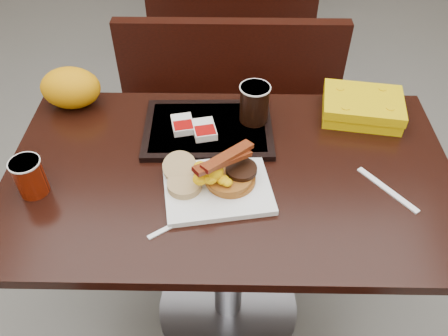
{
  "coord_description": "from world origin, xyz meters",
  "views": [
    {
      "loc": [
        0.0,
        -0.88,
        1.62
      ],
      "look_at": [
        -0.01,
        -0.04,
        0.8
      ],
      "focal_mm": 36.83,
      "sensor_mm": 36.0,
      "label": 1
    }
  ],
  "objects_px": {
    "platter": "(218,188)",
    "hashbrown_sleeve_right": "(204,130)",
    "paper_bag": "(71,88)",
    "knife": "(387,190)",
    "hashbrown_sleeve_left": "(183,125)",
    "clamshell": "(362,107)",
    "coffee_cup_far": "(254,104)",
    "bench_far_s": "(232,0)",
    "tray": "(208,129)",
    "pancake_stack": "(231,177)",
    "coffee_cup_near": "(30,177)",
    "table_near": "(229,252)",
    "fork": "(165,229)",
    "bench_near_n": "(230,121)"
  },
  "relations": [
    {
      "from": "platter",
      "to": "hashbrown_sleeve_right",
      "type": "relative_size",
      "value": 3.19
    },
    {
      "from": "platter",
      "to": "paper_bag",
      "type": "bearing_deg",
      "value": 131.98
    },
    {
      "from": "knife",
      "to": "hashbrown_sleeve_left",
      "type": "bearing_deg",
      "value": -149.58
    },
    {
      "from": "hashbrown_sleeve_right",
      "to": "clamshell",
      "type": "distance_m",
      "value": 0.48
    },
    {
      "from": "coffee_cup_far",
      "to": "clamshell",
      "type": "relative_size",
      "value": 0.49
    },
    {
      "from": "bench_far_s",
      "to": "clamshell",
      "type": "relative_size",
      "value": 4.29
    },
    {
      "from": "platter",
      "to": "clamshell",
      "type": "distance_m",
      "value": 0.53
    },
    {
      "from": "tray",
      "to": "paper_bag",
      "type": "bearing_deg",
      "value": 162.07
    },
    {
      "from": "pancake_stack",
      "to": "platter",
      "type": "bearing_deg",
      "value": -148.11
    },
    {
      "from": "coffee_cup_near",
      "to": "hashbrown_sleeve_right",
      "type": "height_order",
      "value": "coffee_cup_near"
    },
    {
      "from": "knife",
      "to": "tray",
      "type": "height_order",
      "value": "tray"
    },
    {
      "from": "coffee_cup_near",
      "to": "hashbrown_sleeve_right",
      "type": "relative_size",
      "value": 1.21
    },
    {
      "from": "table_near",
      "to": "paper_bag",
      "type": "height_order",
      "value": "paper_bag"
    },
    {
      "from": "coffee_cup_near",
      "to": "tray",
      "type": "height_order",
      "value": "coffee_cup_near"
    },
    {
      "from": "clamshell",
      "to": "paper_bag",
      "type": "xyz_separation_m",
      "value": [
        -0.88,
        0.04,
        0.03
      ]
    },
    {
      "from": "fork",
      "to": "tray",
      "type": "relative_size",
      "value": 0.35
    },
    {
      "from": "table_near",
      "to": "bench_near_n",
      "type": "relative_size",
      "value": 1.2
    },
    {
      "from": "bench_far_s",
      "to": "fork",
      "type": "bearing_deg",
      "value": -94.08
    },
    {
      "from": "hashbrown_sleeve_right",
      "to": "clamshell",
      "type": "xyz_separation_m",
      "value": [
        0.47,
        0.11,
        0.0
      ]
    },
    {
      "from": "coffee_cup_near",
      "to": "paper_bag",
      "type": "xyz_separation_m",
      "value": [
        0.01,
        0.37,
        0.01
      ]
    },
    {
      "from": "hashbrown_sleeve_left",
      "to": "clamshell",
      "type": "relative_size",
      "value": 0.35
    },
    {
      "from": "knife",
      "to": "paper_bag",
      "type": "xyz_separation_m",
      "value": [
        -0.89,
        0.35,
        0.06
      ]
    },
    {
      "from": "paper_bag",
      "to": "bench_near_n",
      "type": "bearing_deg",
      "value": 40.56
    },
    {
      "from": "table_near",
      "to": "knife",
      "type": "relative_size",
      "value": 6.31
    },
    {
      "from": "coffee_cup_far",
      "to": "bench_far_s",
      "type": "bearing_deg",
      "value": 92.31
    },
    {
      "from": "table_near",
      "to": "platter",
      "type": "xyz_separation_m",
      "value": [
        -0.03,
        -0.08,
        0.38
      ]
    },
    {
      "from": "bench_far_s",
      "to": "coffee_cup_near",
      "type": "relative_size",
      "value": 9.79
    },
    {
      "from": "tray",
      "to": "hashbrown_sleeve_left",
      "type": "distance_m",
      "value": 0.08
    },
    {
      "from": "platter",
      "to": "clamshell",
      "type": "bearing_deg",
      "value": 27.1
    },
    {
      "from": "fork",
      "to": "paper_bag",
      "type": "bearing_deg",
      "value": 89.15
    },
    {
      "from": "coffee_cup_far",
      "to": "bench_near_n",
      "type": "bearing_deg",
      "value": 97.78
    },
    {
      "from": "pancake_stack",
      "to": "clamshell",
      "type": "bearing_deg",
      "value": 37.28
    },
    {
      "from": "bench_near_n",
      "to": "hashbrown_sleeve_right",
      "type": "distance_m",
      "value": 0.71
    },
    {
      "from": "bench_near_n",
      "to": "platter",
      "type": "bearing_deg",
      "value": -92.22
    },
    {
      "from": "tray",
      "to": "pancake_stack",
      "type": "bearing_deg",
      "value": -74.5
    },
    {
      "from": "coffee_cup_near",
      "to": "bench_near_n",
      "type": "bearing_deg",
      "value": 57.68
    },
    {
      "from": "table_near",
      "to": "coffee_cup_near",
      "type": "distance_m",
      "value": 0.66
    },
    {
      "from": "coffee_cup_near",
      "to": "hashbrown_sleeve_left",
      "type": "bearing_deg",
      "value": 33.78
    },
    {
      "from": "hashbrown_sleeve_right",
      "to": "pancake_stack",
      "type": "bearing_deg",
      "value": -80.92
    },
    {
      "from": "pancake_stack",
      "to": "hashbrown_sleeve_right",
      "type": "height_order",
      "value": "pancake_stack"
    },
    {
      "from": "table_near",
      "to": "coffee_cup_far",
      "type": "relative_size",
      "value": 10.48
    },
    {
      "from": "table_near",
      "to": "bench_far_s",
      "type": "bearing_deg",
      "value": 90.0
    },
    {
      "from": "bench_far_s",
      "to": "hashbrown_sleeve_left",
      "type": "height_order",
      "value": "hashbrown_sleeve_left"
    },
    {
      "from": "tray",
      "to": "hashbrown_sleeve_right",
      "type": "height_order",
      "value": "hashbrown_sleeve_right"
    },
    {
      "from": "hashbrown_sleeve_right",
      "to": "clamshell",
      "type": "relative_size",
      "value": 0.36
    },
    {
      "from": "fork",
      "to": "coffee_cup_near",
      "type": "bearing_deg",
      "value": 125.6
    },
    {
      "from": "bench_far_s",
      "to": "knife",
      "type": "bearing_deg",
      "value": -78.36
    },
    {
      "from": "table_near",
      "to": "paper_bag",
      "type": "relative_size",
      "value": 6.64
    },
    {
      "from": "clamshell",
      "to": "bench_near_n",
      "type": "bearing_deg",
      "value": 139.9
    },
    {
      "from": "hashbrown_sleeve_left",
      "to": "hashbrown_sleeve_right",
      "type": "xyz_separation_m",
      "value": [
        0.06,
        -0.02,
        0.0
      ]
    }
  ]
}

